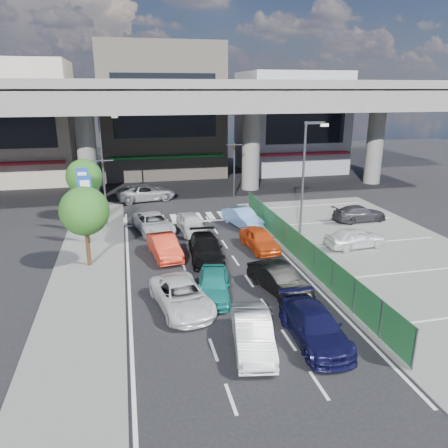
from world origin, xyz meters
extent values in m
plane|color=black|center=(0.00, 0.00, 0.00)|extent=(120.00, 120.00, 0.00)
cube|color=#595957|center=(11.00, 2.00, 0.03)|extent=(12.00, 28.00, 0.06)
cube|color=#595957|center=(-7.00, 4.00, 0.06)|extent=(4.00, 30.00, 0.12)
cylinder|color=#62625D|center=(-8.00, 22.00, 4.00)|extent=(1.80, 1.80, 8.00)
cylinder|color=#62625D|center=(8.00, 22.00, 4.00)|extent=(1.80, 1.80, 8.00)
cylinder|color=#62625D|center=(22.00, 22.00, 4.00)|extent=(1.80, 1.80, 8.00)
cube|color=#62625D|center=(0.00, 22.00, 9.00)|extent=(64.00, 14.00, 2.00)
cube|color=#62625D|center=(0.00, 15.20, 10.30)|extent=(64.00, 0.40, 0.90)
cube|color=#62625D|center=(0.00, 28.80, 10.30)|extent=(64.00, 0.40, 0.90)
cube|color=gray|center=(-16.00, 32.00, 6.50)|extent=(12.00, 10.00, 13.00)
cube|color=#A21420|center=(-16.00, 26.90, 2.80)|extent=(10.80, 1.60, 0.25)
cube|color=black|center=(-16.00, 26.98, 7.15)|extent=(9.60, 0.10, 5.85)
cube|color=gray|center=(0.00, 33.00, 7.50)|extent=(14.00, 10.00, 15.00)
cube|color=#156D24|center=(0.00, 27.90, 2.80)|extent=(12.60, 1.60, 0.25)
cube|color=black|center=(0.00, 27.98, 8.25)|extent=(11.20, 0.10, 6.75)
cube|color=gray|center=(16.00, 32.00, 6.00)|extent=(12.00, 10.00, 12.00)
cube|color=#A21420|center=(16.00, 26.90, 2.80)|extent=(10.80, 1.60, 0.25)
cube|color=black|center=(16.00, 26.98, 6.60)|extent=(9.60, 0.10, 5.40)
cylinder|color=#595B60|center=(-6.20, 12.00, 2.60)|extent=(0.14, 0.14, 5.20)
cube|color=#595B60|center=(-6.20, 12.00, 5.00)|extent=(1.60, 0.08, 0.08)
imported|color=black|center=(-6.20, 12.00, 4.70)|extent=(0.26, 1.24, 0.50)
cylinder|color=#595B60|center=(5.50, 19.00, 2.60)|extent=(0.14, 0.14, 5.20)
cube|color=#595B60|center=(5.50, 19.00, 5.00)|extent=(1.60, 0.08, 0.08)
imported|color=black|center=(5.50, 19.00, 4.70)|extent=(0.26, 1.24, 0.50)
cylinder|color=#595B60|center=(7.00, 6.00, 4.00)|extent=(0.16, 0.16, 8.00)
cube|color=#595B60|center=(7.60, 6.00, 7.90)|extent=(1.40, 0.15, 0.15)
cube|color=silver|center=(8.30, 6.00, 7.75)|extent=(0.50, 0.22, 0.18)
cylinder|color=#595B60|center=(-6.50, 18.00, 4.00)|extent=(0.16, 0.16, 8.00)
cube|color=#595B60|center=(-5.90, 18.00, 7.90)|extent=(1.40, 0.15, 0.15)
cube|color=silver|center=(-5.20, 18.00, 7.75)|extent=(0.50, 0.22, 0.18)
cylinder|color=#595B60|center=(-7.20, 8.00, 1.10)|extent=(0.10, 0.10, 2.20)
cube|color=#163E98|center=(-7.20, 8.00, 3.20)|extent=(0.80, 0.12, 3.00)
cube|color=white|center=(-7.20, 7.93, 3.20)|extent=(0.60, 0.02, 2.40)
cylinder|color=#595B60|center=(-7.60, 11.00, 1.10)|extent=(0.10, 0.10, 2.20)
cube|color=#163E98|center=(-7.60, 11.00, 3.20)|extent=(0.80, 0.12, 3.00)
cube|color=white|center=(-7.60, 10.93, 3.20)|extent=(0.60, 0.02, 2.40)
cylinder|color=#382314|center=(-7.00, 4.00, 1.20)|extent=(0.24, 0.24, 2.40)
sphere|color=#184C15|center=(-7.00, 4.00, 3.40)|extent=(2.80, 2.80, 2.80)
cylinder|color=#382314|center=(-7.80, 14.50, 1.20)|extent=(0.24, 0.24, 2.40)
sphere|color=#184C15|center=(-7.80, 14.50, 3.40)|extent=(2.80, 2.80, 2.80)
imported|color=silver|center=(-0.04, -6.26, 0.69)|extent=(2.16, 4.38, 1.38)
imported|color=black|center=(2.60, -6.29, 0.69)|extent=(2.02, 4.79, 1.38)
imported|color=silver|center=(-2.37, -2.31, 0.66)|extent=(2.98, 5.06, 1.32)
imported|color=#19867B|center=(-0.67, -1.47, 0.69)|extent=(2.42, 4.30, 1.38)
imported|color=black|center=(2.73, -1.59, 0.69)|extent=(2.43, 4.42, 1.38)
imported|color=red|center=(-2.55, 4.58, 0.69)|extent=(2.04, 4.35, 1.38)
imported|color=black|center=(-0.11, 3.66, 0.69)|extent=(2.30, 4.89, 1.38)
imported|color=#C94111|center=(3.61, 4.61, 0.69)|extent=(2.01, 4.19, 1.38)
imported|color=silver|center=(-2.87, 9.75, 0.67)|extent=(3.24, 5.21, 1.34)
imported|color=silver|center=(-0.20, 9.02, 0.69)|extent=(1.97, 4.18, 1.38)
imported|color=#5681BB|center=(3.84, 9.65, 0.69)|extent=(2.47, 4.42, 1.38)
imported|color=#A0A4A7|center=(-2.84, 19.43, 0.75)|extent=(5.76, 3.38, 1.50)
imported|color=silver|center=(9.76, 3.41, 0.74)|extent=(4.10, 1.96, 1.35)
imported|color=#302E34|center=(13.08, 8.73, 0.68)|extent=(4.37, 1.99, 1.24)
cone|color=#DA440C|center=(5.99, 5.59, 0.41)|extent=(0.46, 0.46, 0.70)
camera|label=1|loc=(-4.55, -20.94, 10.02)|focal=35.00mm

